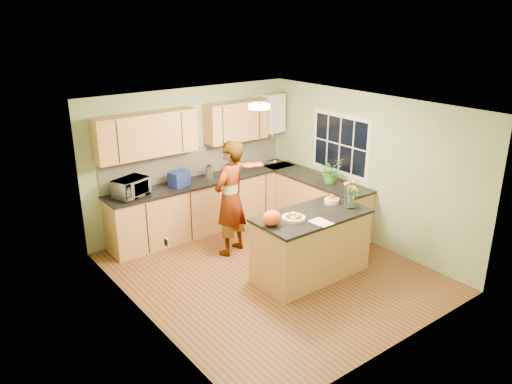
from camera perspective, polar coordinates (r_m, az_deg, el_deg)
floor at (r=7.62m, az=1.73°, el=-9.10°), size 4.50×4.50×0.00m
ceiling at (r=6.78m, az=1.95°, el=9.73°), size 4.00×4.50×0.02m
wall_back at (r=8.88m, az=-7.37°, el=3.73°), size 4.00×0.02×2.50m
wall_front at (r=5.68m, az=16.37°, el=-6.45°), size 4.00×0.02×2.50m
wall_left at (r=6.13m, az=-12.89°, el=-4.14°), size 0.02×4.50×2.50m
wall_right at (r=8.45m, az=12.44°, el=2.59°), size 0.02×4.50×2.50m
back_counter at (r=8.93m, az=-5.63°, el=-1.39°), size 3.64×0.62×0.94m
right_counter at (r=9.03m, az=6.76°, el=-1.17°), size 0.62×2.24×0.94m
splashback at (r=8.92m, az=-6.76°, el=3.51°), size 3.60×0.02×0.52m
upper_cabinets at (r=8.50m, az=-8.00°, el=7.16°), size 3.20×0.34×0.70m
boiler at (r=9.54m, az=1.90°, el=9.00°), size 0.40×0.30×0.86m
window_right at (r=8.74m, az=9.58°, el=5.41°), size 0.01×1.30×1.05m
light_switch at (r=5.62m, az=-10.18°, el=-5.66°), size 0.02×0.09×0.09m
ceiling_lamp at (r=7.01m, az=0.38°, el=9.76°), size 0.30×0.30×0.07m
peninsula_island at (r=7.38m, az=6.26°, el=-6.01°), size 1.69×0.87×0.97m
fruit_dish at (r=6.94m, az=4.31°, el=-2.85°), size 0.33×0.33×0.12m
orange_bowl at (r=7.63m, az=8.65°, el=-0.85°), size 0.22×0.22×0.13m
flower_vase at (r=7.37m, az=10.85°, el=0.35°), size 0.25×0.25×0.46m
orange_bag at (r=6.75m, az=1.81°, el=-2.98°), size 0.34×0.32×0.21m
papers at (r=6.92m, az=7.51°, el=-3.43°), size 0.21×0.29×0.01m
violinist at (r=7.86m, az=-2.95°, el=-0.72°), size 0.79×0.66×1.87m
violin at (r=7.62m, az=-0.84°, el=3.08°), size 0.58×0.50×0.15m
microwave at (r=8.10m, az=-14.08°, el=0.50°), size 0.62×0.52×0.30m
blue_box at (r=8.45m, az=-8.78°, el=1.52°), size 0.37×0.31×0.25m
kettle at (r=8.79m, az=-5.39°, el=2.34°), size 0.15×0.15×0.29m
jar_cream at (r=9.00m, az=-3.22°, el=2.63°), size 0.15×0.15×0.18m
jar_white at (r=9.04m, az=-2.19°, el=2.76°), size 0.15×0.15×0.19m
potted_plant at (r=8.58m, az=8.56°, el=2.47°), size 0.43×0.39×0.44m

